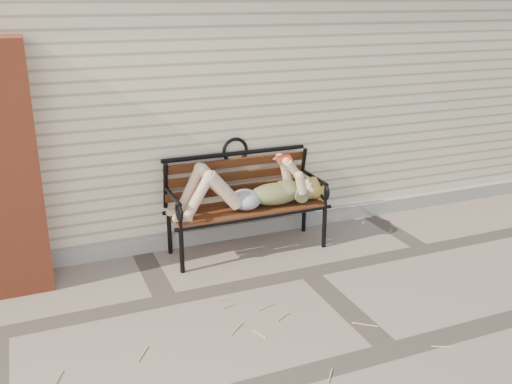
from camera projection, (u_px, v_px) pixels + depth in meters
name	position (u px, v px, depth m)	size (l,w,h in m)	color
ground	(307.00, 272.00, 4.96)	(80.00, 80.00, 0.00)	gray
house_wall	(200.00, 62.00, 7.09)	(8.00, 4.00, 3.00)	beige
foundation_strip	(264.00, 225.00, 5.78)	(8.00, 0.10, 0.15)	#A19D91
brick_pillar	(5.00, 169.00, 4.46)	(0.50, 0.50, 2.00)	#A64225
garden_bench	(244.00, 190.00, 5.30)	(1.58, 0.63, 1.02)	black
reading_woman	(250.00, 190.00, 5.18)	(1.49, 0.34, 0.47)	#0A3446
straw_scatter	(201.00, 341.00, 3.96)	(2.52, 1.64, 0.01)	tan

